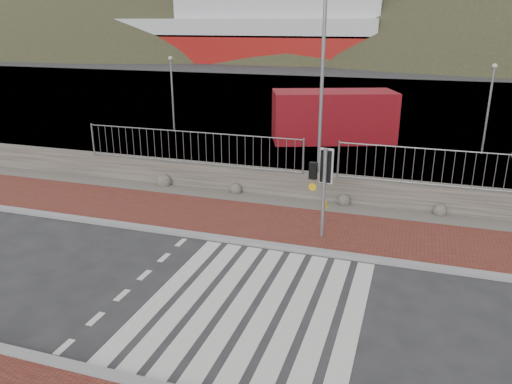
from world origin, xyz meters
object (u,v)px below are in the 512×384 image
(ferry, at_px, (241,25))
(streetlight, at_px, (326,79))
(traffic_signal_far, at_px, (323,174))
(shipping_container, at_px, (333,116))

(ferry, relative_size, streetlight, 6.95)
(traffic_signal_far, height_order, shipping_container, traffic_signal_far)
(ferry, bearing_deg, traffic_signal_far, -68.38)
(ferry, xyz_separation_m, traffic_signal_far, (25.32, -63.91, -3.44))
(traffic_signal_far, relative_size, shipping_container, 0.43)
(ferry, distance_m, streetlight, 64.67)
(traffic_signal_far, bearing_deg, ferry, -60.90)
(streetlight, bearing_deg, traffic_signal_far, -68.17)
(ferry, xyz_separation_m, shipping_container, (23.50, -51.48, -4.09))
(ferry, distance_m, shipping_container, 56.74)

